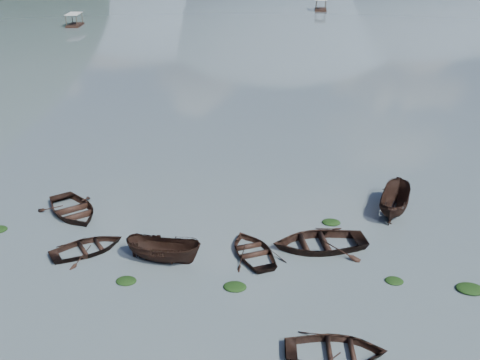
# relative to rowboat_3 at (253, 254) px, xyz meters

# --- Properties ---
(ground_plane) EXTENTS (2400.00, 2400.00, 0.00)m
(ground_plane) POSITION_rel_rowboat_3_xyz_m (-1.40, -7.12, 0.00)
(ground_plane) COLOR #4A575C
(rowboat_1) EXTENTS (4.68, 4.54, 0.79)m
(rowboat_1) POSITION_rel_rowboat_3_xyz_m (-8.66, -0.95, 0.00)
(rowboat_1) COLOR black
(rowboat_1) RESTS_ON ground
(rowboat_2) EXTENTS (4.13, 1.91, 1.54)m
(rowboat_2) POSITION_rel_rowboat_3_xyz_m (-4.43, -1.27, 0.00)
(rowboat_2) COLOR black
(rowboat_2) RESTS_ON ground
(rowboat_3) EXTENTS (4.26, 4.71, 0.80)m
(rowboat_3) POSITION_rel_rowboat_3_xyz_m (0.00, 0.00, 0.00)
(rowboat_3) COLOR black
(rowboat_3) RESTS_ON ground
(rowboat_4) EXTENTS (4.29, 3.26, 0.83)m
(rowboat_4) POSITION_rel_rowboat_3_xyz_m (4.12, -7.00, 0.00)
(rowboat_4) COLOR black
(rowboat_4) RESTS_ON ground
(rowboat_6) EXTENTS (5.70, 5.74, 0.98)m
(rowboat_6) POSITION_rel_rowboat_3_xyz_m (-11.23, 2.96, 0.00)
(rowboat_6) COLOR black
(rowboat_6) RESTS_ON ground
(rowboat_7) EXTENTS (5.80, 4.80, 1.04)m
(rowboat_7) POSITION_rel_rowboat_3_xyz_m (3.38, 1.21, 0.00)
(rowboat_7) COLOR black
(rowboat_7) RESTS_ON ground
(rowboat_8) EXTENTS (2.66, 4.61, 1.67)m
(rowboat_8) POSITION_rel_rowboat_3_xyz_m (7.76, 5.95, 0.00)
(rowboat_8) COLOR black
(rowboat_8) RESTS_ON ground
(weed_clump_0) EXTENTS (1.00, 0.82, 0.22)m
(weed_clump_0) POSITION_rel_rowboat_3_xyz_m (-5.73, -3.33, 0.00)
(weed_clump_0) COLOR black
(weed_clump_0) RESTS_ON ground
(weed_clump_1) EXTENTS (1.00, 0.80, 0.22)m
(weed_clump_1) POSITION_rel_rowboat_3_xyz_m (-4.83, 0.50, 0.00)
(weed_clump_1) COLOR black
(weed_clump_1) RESTS_ON ground
(weed_clump_2) EXTENTS (1.11, 0.88, 0.24)m
(weed_clump_2) POSITION_rel_rowboat_3_xyz_m (-0.50, -3.07, 0.00)
(weed_clump_2) COLOR black
(weed_clump_2) RESTS_ON ground
(weed_clump_3) EXTENTS (0.89, 0.75, 0.20)m
(weed_clump_3) POSITION_rel_rowboat_3_xyz_m (6.99, -1.48, 0.00)
(weed_clump_3) COLOR black
(weed_clump_3) RESTS_ON ground
(weed_clump_4) EXTENTS (1.30, 1.03, 0.27)m
(weed_clump_4) POSITION_rel_rowboat_3_xyz_m (10.42, -1.69, 0.00)
(weed_clump_4) COLOR black
(weed_clump_4) RESTS_ON ground
(weed_clump_6) EXTENTS (1.08, 0.90, 0.23)m
(weed_clump_6) POSITION_rel_rowboat_3_xyz_m (-4.99, -0.69, 0.00)
(weed_clump_6) COLOR black
(weed_clump_6) RESTS_ON ground
(weed_clump_7) EXTENTS (1.07, 0.86, 0.23)m
(weed_clump_7) POSITION_rel_rowboat_3_xyz_m (4.07, 3.99, 0.00)
(weed_clump_7) COLOR black
(weed_clump_7) RESTS_ON ground
(pontoon_left) EXTENTS (3.60, 6.26, 2.26)m
(pontoon_left) POSITION_rel_rowboat_3_xyz_m (-44.45, 77.98, 0.00)
(pontoon_left) COLOR black
(pontoon_left) RESTS_ON ground
(pontoon_centre) EXTENTS (2.88, 6.60, 2.51)m
(pontoon_centre) POSITION_rel_rowboat_3_xyz_m (2.84, 111.26, 0.00)
(pontoon_centre) COLOR black
(pontoon_centre) RESTS_ON ground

